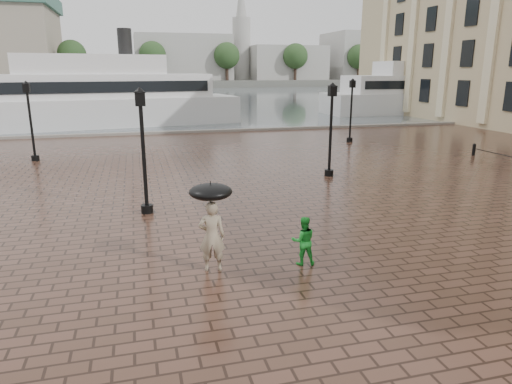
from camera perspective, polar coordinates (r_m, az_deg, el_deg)
ground at (r=10.41m, az=25.57°, el=-16.01°), size 300.00×300.00×0.00m
harbour_water at (r=98.94m, az=-11.38°, el=11.74°), size 240.00×240.00×0.00m
quay_edge at (r=39.44m, az=-5.62°, el=7.47°), size 80.00×0.60×0.30m
far_shore at (r=166.78m, az=-12.96°, el=13.20°), size 300.00×60.00×2.00m
distant_skyline at (r=165.83m, az=4.57°, el=16.44°), size 102.50×22.00×33.00m
far_trees at (r=144.81m, az=-12.82°, el=16.33°), size 188.00×8.00×13.50m
street_lamps at (r=24.72m, az=-3.73°, el=8.49°), size 21.44×14.44×4.40m
adult_pedestrian at (r=11.90m, az=-5.54°, el=-5.53°), size 0.76×0.57×1.89m
child_pedestrian at (r=12.38m, az=5.94°, el=-6.08°), size 0.72×0.60×1.35m
ferry_near at (r=45.91m, az=-19.66°, el=11.08°), size 27.70×10.93×8.86m
ferry_far at (r=61.34m, az=20.37°, el=11.66°), size 25.62×6.41×8.38m
umbrella at (r=11.54m, az=-5.69°, el=0.02°), size 1.10×1.10×1.20m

